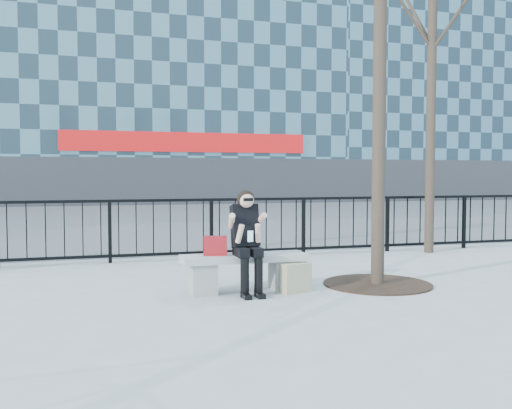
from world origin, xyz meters
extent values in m
plane|color=gray|center=(0.00, 0.00, 0.00)|extent=(120.00, 120.00, 0.00)
cube|color=#474747|center=(0.00, 15.00, 0.00)|extent=(60.00, 23.00, 0.01)
cube|color=black|center=(0.00, 3.00, 1.08)|extent=(14.00, 0.05, 0.05)
cube|color=black|center=(0.00, 3.00, 0.12)|extent=(14.00, 0.05, 0.05)
cube|color=#2D2D30|center=(3.00, 21.96, 1.20)|extent=(18.00, 0.08, 2.40)
cube|color=red|center=(3.00, 21.90, 3.20)|extent=(12.60, 0.12, 1.00)
cube|color=slate|center=(20.00, 27.00, 10.00)|extent=(16.00, 10.00, 20.00)
cube|color=#2D2D30|center=(20.00, 21.96, 1.20)|extent=(16.00, 0.08, 2.40)
cylinder|color=black|center=(1.90, -0.10, 3.75)|extent=(0.18, 0.18, 7.50)
cylinder|color=black|center=(4.50, 2.60, 3.50)|extent=(0.18, 0.18, 7.00)
cylinder|color=black|center=(1.90, -0.10, 0.01)|extent=(1.50, 1.50, 0.02)
cube|color=gray|center=(-0.55, 0.00, 0.20)|extent=(0.32, 0.38, 0.40)
cube|color=gray|center=(0.55, 0.00, 0.20)|extent=(0.32, 0.38, 0.40)
cube|color=gray|center=(0.00, 0.00, 0.45)|extent=(1.65, 0.46, 0.09)
cube|color=maroon|center=(-0.38, 0.02, 0.61)|extent=(0.33, 0.20, 0.25)
cube|color=#CABD8F|center=(0.63, -0.27, 0.19)|extent=(0.43, 0.26, 0.38)
camera|label=1|loc=(-1.96, -7.17, 1.54)|focal=40.00mm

